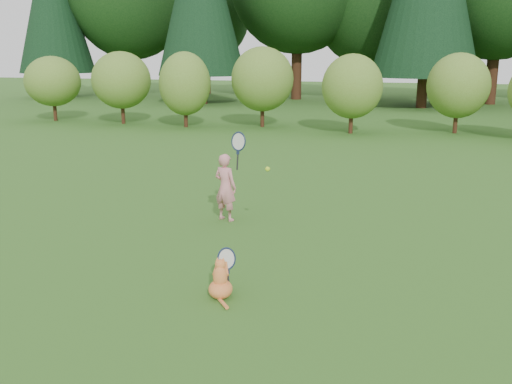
% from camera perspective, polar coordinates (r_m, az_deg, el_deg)
% --- Properties ---
extents(ground, '(100.00, 100.00, 0.00)m').
position_cam_1_polar(ground, '(7.41, -3.30, -6.55)').
color(ground, '#274F16').
rests_on(ground, ground).
extents(shrub_row, '(28.00, 3.00, 2.80)m').
position_cam_1_polar(shrub_row, '(19.71, 9.99, 10.01)').
color(shrub_row, '#567123').
rests_on(shrub_row, ground).
extents(child, '(0.62, 0.38, 1.59)m').
position_cam_1_polar(child, '(8.91, -3.03, 0.63)').
color(child, '#D37E84').
rests_on(child, ground).
extents(cat, '(0.39, 0.65, 0.60)m').
position_cam_1_polar(cat, '(6.19, -3.56, -8.46)').
color(cat, '#D04F28').
rests_on(cat, ground).
extents(tennis_ball, '(0.07, 0.07, 0.07)m').
position_cam_1_polar(tennis_ball, '(7.91, 1.17, 2.31)').
color(tennis_ball, '#C0E01A').
rests_on(tennis_ball, ground).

